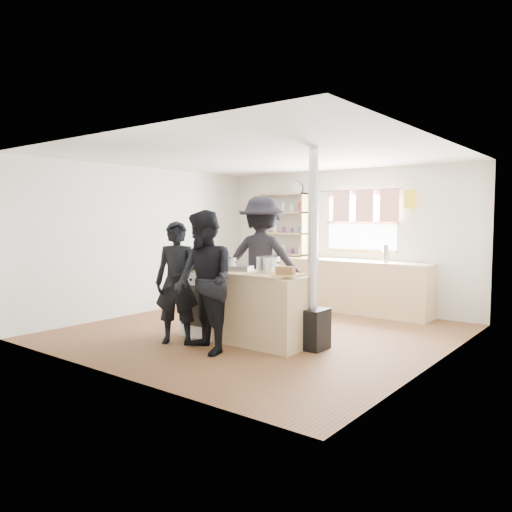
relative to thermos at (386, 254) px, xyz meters
name	(u,v)px	position (x,y,z in m)	size (l,w,h in m)	color
ground	(260,332)	(-0.93, -2.22, -1.04)	(5.00, 5.00, 0.01)	brown
back_counter	(336,285)	(-0.93, 0.00, -0.58)	(3.40, 0.55, 0.90)	#D2AF7F
shelving_unit	(284,224)	(-2.13, 0.12, 0.48)	(1.00, 0.28, 1.20)	tan
thermos	(386,254)	(0.00, 0.00, 0.00)	(0.10, 0.10, 0.27)	silver
cooking_island	(243,306)	(-0.79, -2.77, -0.57)	(1.97, 0.64, 0.93)	white
skillet_greens	(198,267)	(-1.45, -2.94, -0.08)	(0.39, 0.39, 0.05)	black
roast_tray	(237,268)	(-0.91, -2.74, -0.07)	(0.44, 0.35, 0.06)	silver
stockpot_stove	(230,263)	(-1.16, -2.61, -0.03)	(0.20, 0.20, 0.17)	#B4B4B6
stockpot_counter	(268,265)	(-0.46, -2.66, 0.00)	(0.31, 0.31, 0.23)	silver
bread_board	(285,272)	(-0.03, -2.89, -0.05)	(0.31, 0.25, 0.12)	tan
flue_heater	(312,297)	(0.14, -2.55, -0.39)	(0.35, 0.35, 2.50)	black
person_near_left	(177,283)	(-1.39, -3.38, -0.24)	(0.58, 0.38, 1.59)	black
person_near_right	(204,282)	(-0.79, -3.51, -0.17)	(0.84, 0.66, 1.73)	black
person_far	(262,261)	(-1.20, -1.82, -0.05)	(1.27, 0.73, 1.96)	black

